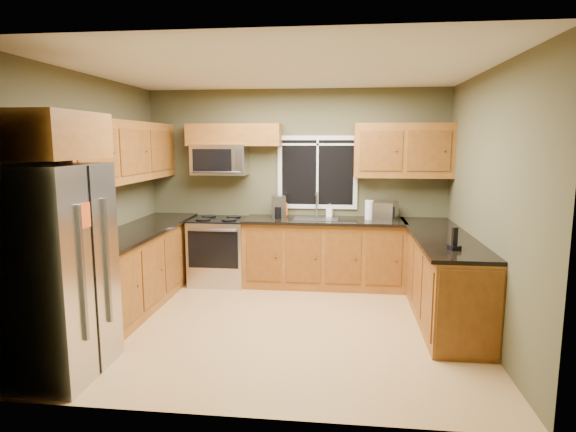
% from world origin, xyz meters
% --- Properties ---
extents(floor, '(4.20, 4.20, 0.00)m').
position_xyz_m(floor, '(0.00, 0.00, 0.00)').
color(floor, tan).
rests_on(floor, ground).
extents(ceiling, '(4.20, 4.20, 0.00)m').
position_xyz_m(ceiling, '(0.00, 0.00, 2.70)').
color(ceiling, white).
rests_on(ceiling, back_wall).
extents(back_wall, '(4.20, 0.00, 4.20)m').
position_xyz_m(back_wall, '(0.00, 1.80, 1.35)').
color(back_wall, '#4E4B30').
rests_on(back_wall, ground).
extents(front_wall, '(4.20, 0.00, 4.20)m').
position_xyz_m(front_wall, '(0.00, -1.80, 1.35)').
color(front_wall, '#4E4B30').
rests_on(front_wall, ground).
extents(left_wall, '(0.00, 3.60, 3.60)m').
position_xyz_m(left_wall, '(-2.10, 0.00, 1.35)').
color(left_wall, '#4E4B30').
rests_on(left_wall, ground).
extents(right_wall, '(0.00, 3.60, 3.60)m').
position_xyz_m(right_wall, '(2.10, 0.00, 1.35)').
color(right_wall, '#4E4B30').
rests_on(right_wall, ground).
extents(window, '(1.12, 0.03, 1.02)m').
position_xyz_m(window, '(0.30, 1.78, 1.55)').
color(window, white).
rests_on(window, back_wall).
extents(base_cabinets_left, '(0.60, 2.65, 0.90)m').
position_xyz_m(base_cabinets_left, '(-1.80, 0.48, 0.45)').
color(base_cabinets_left, brown).
rests_on(base_cabinets_left, ground).
extents(countertop_left, '(0.65, 2.65, 0.04)m').
position_xyz_m(countertop_left, '(-1.78, 0.48, 0.92)').
color(countertop_left, black).
rests_on(countertop_left, base_cabinets_left).
extents(base_cabinets_back, '(2.17, 0.60, 0.90)m').
position_xyz_m(base_cabinets_back, '(0.42, 1.50, 0.45)').
color(base_cabinets_back, brown).
rests_on(base_cabinets_back, ground).
extents(countertop_back, '(2.17, 0.65, 0.04)m').
position_xyz_m(countertop_back, '(0.42, 1.48, 0.92)').
color(countertop_back, black).
rests_on(countertop_back, base_cabinets_back).
extents(base_cabinets_peninsula, '(0.60, 2.52, 0.90)m').
position_xyz_m(base_cabinets_peninsula, '(1.80, 0.54, 0.45)').
color(base_cabinets_peninsula, brown).
rests_on(base_cabinets_peninsula, ground).
extents(countertop_peninsula, '(0.65, 2.50, 0.04)m').
position_xyz_m(countertop_peninsula, '(1.78, 0.55, 0.92)').
color(countertop_peninsula, black).
rests_on(countertop_peninsula, base_cabinets_peninsula).
extents(upper_cabinets_left, '(0.33, 2.65, 0.72)m').
position_xyz_m(upper_cabinets_left, '(-1.94, 0.48, 1.86)').
color(upper_cabinets_left, brown).
rests_on(upper_cabinets_left, left_wall).
extents(upper_cabinets_back_left, '(1.30, 0.33, 0.30)m').
position_xyz_m(upper_cabinets_back_left, '(-0.85, 1.64, 2.07)').
color(upper_cabinets_back_left, brown).
rests_on(upper_cabinets_back_left, back_wall).
extents(upper_cabinets_back_right, '(1.30, 0.33, 0.72)m').
position_xyz_m(upper_cabinets_back_right, '(1.45, 1.64, 1.86)').
color(upper_cabinets_back_right, brown).
rests_on(upper_cabinets_back_right, back_wall).
extents(upper_cabinet_over_fridge, '(0.72, 0.90, 0.38)m').
position_xyz_m(upper_cabinet_over_fridge, '(-1.74, -1.30, 2.03)').
color(upper_cabinet_over_fridge, brown).
rests_on(upper_cabinet_over_fridge, left_wall).
extents(refrigerator, '(0.74, 0.90, 1.80)m').
position_xyz_m(refrigerator, '(-1.74, -1.30, 0.90)').
color(refrigerator, '#B7B7BC').
rests_on(refrigerator, ground).
extents(range, '(0.76, 0.69, 0.94)m').
position_xyz_m(range, '(-1.05, 1.47, 0.47)').
color(range, '#B7B7BC').
rests_on(range, ground).
extents(microwave, '(0.76, 0.41, 0.42)m').
position_xyz_m(microwave, '(-1.05, 1.61, 1.73)').
color(microwave, '#B7B7BC').
rests_on(microwave, back_wall).
extents(sink, '(0.60, 0.42, 0.36)m').
position_xyz_m(sink, '(0.30, 1.49, 0.95)').
color(sink, slate).
rests_on(sink, countertop_back).
extents(toaster_oven, '(0.46, 0.42, 0.24)m').
position_xyz_m(toaster_oven, '(1.19, 1.58, 1.06)').
color(toaster_oven, '#B7B7BC').
rests_on(toaster_oven, countertop_back).
extents(coffee_maker, '(0.22, 0.27, 0.30)m').
position_xyz_m(coffee_maker, '(-0.22, 1.53, 1.08)').
color(coffee_maker, slate).
rests_on(coffee_maker, countertop_back).
extents(kettle, '(0.19, 0.19, 0.29)m').
position_xyz_m(kettle, '(-0.22, 1.59, 1.07)').
color(kettle, '#B7B7BC').
rests_on(kettle, countertop_back).
extents(paper_towel_roll, '(0.14, 0.14, 0.28)m').
position_xyz_m(paper_towel_roll, '(1.01, 1.52, 1.07)').
color(paper_towel_roll, white).
rests_on(paper_towel_roll, countertop_back).
extents(soap_bottle_a, '(0.13, 0.13, 0.27)m').
position_xyz_m(soap_bottle_a, '(-0.15, 1.64, 1.07)').
color(soap_bottle_a, '#EB5816').
rests_on(soap_bottle_a, countertop_back).
extents(soap_bottle_b, '(0.10, 0.10, 0.18)m').
position_xyz_m(soap_bottle_b, '(0.48, 1.70, 1.03)').
color(soap_bottle_b, white).
rests_on(soap_bottle_b, countertop_back).
extents(cordless_phone, '(0.13, 0.13, 0.22)m').
position_xyz_m(cordless_phone, '(1.74, -0.25, 1.01)').
color(cordless_phone, black).
rests_on(cordless_phone, countertop_peninsula).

